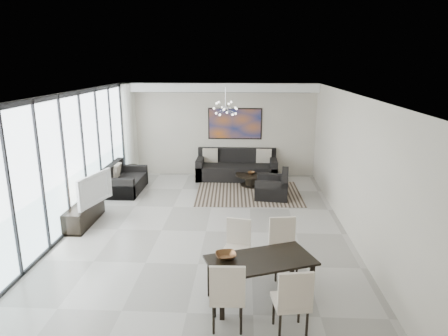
# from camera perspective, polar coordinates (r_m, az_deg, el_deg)

# --- Properties ---
(room_shell) EXTENTS (6.00, 9.00, 2.90)m
(room_shell) POSITION_cam_1_polar(r_m,az_deg,el_deg) (8.16, 0.50, 0.24)
(room_shell) COLOR #A8A39B
(room_shell) RESTS_ON ground
(window_wall) EXTENTS (0.37, 8.95, 2.90)m
(window_wall) POSITION_cam_1_polar(r_m,az_deg,el_deg) (8.93, -21.28, 0.62)
(window_wall) COLOR silver
(window_wall) RESTS_ON floor
(soffit) EXTENTS (5.98, 0.40, 0.26)m
(soffit) POSITION_cam_1_polar(r_m,az_deg,el_deg) (12.23, -0.79, 11.43)
(soffit) COLOR white
(soffit) RESTS_ON room_shell
(painting) EXTENTS (1.68, 0.04, 0.98)m
(painting) POSITION_cam_1_polar(r_m,az_deg,el_deg) (12.50, 1.58, 6.34)
(painting) COLOR #B45919
(painting) RESTS_ON room_shell
(chandelier) EXTENTS (0.66, 0.66, 0.71)m
(chandelier) POSITION_cam_1_polar(r_m,az_deg,el_deg) (10.46, 0.22, 8.53)
(chandelier) COLOR silver
(chandelier) RESTS_ON room_shell
(rug) EXTENTS (2.91, 2.28, 0.01)m
(rug) POSITION_cam_1_polar(r_m,az_deg,el_deg) (11.06, 3.51, -3.61)
(rug) COLOR black
(rug) RESTS_ON floor
(coffee_table) EXTENTS (1.01, 1.01, 0.35)m
(coffee_table) POSITION_cam_1_polar(r_m,az_deg,el_deg) (11.72, 4.12, -1.55)
(coffee_table) COLOR black
(coffee_table) RESTS_ON floor
(bowl_coffee) EXTENTS (0.25, 0.25, 0.07)m
(bowl_coffee) POSITION_cam_1_polar(r_m,az_deg,el_deg) (11.65, 3.92, -0.69)
(bowl_coffee) COLOR brown
(bowl_coffee) RESTS_ON coffee_table
(sofa_main) EXTENTS (2.46, 1.01, 0.89)m
(sofa_main) POSITION_cam_1_polar(r_m,az_deg,el_deg) (12.39, 1.82, -0.11)
(sofa_main) COLOR black
(sofa_main) RESTS_ON floor
(loveseat) EXTENTS (0.88, 1.57, 0.79)m
(loveseat) POSITION_cam_1_polar(r_m,az_deg,el_deg) (11.49, -14.09, -1.96)
(loveseat) COLOR black
(loveseat) RESTS_ON floor
(armchair) EXTENTS (0.95, 0.99, 0.75)m
(armchair) POSITION_cam_1_polar(r_m,az_deg,el_deg) (10.74, 7.05, -2.86)
(armchair) COLOR black
(armchair) RESTS_ON floor
(side_table) EXTENTS (0.36, 0.36, 0.49)m
(side_table) POSITION_cam_1_polar(r_m,az_deg,el_deg) (12.43, -12.97, -0.34)
(side_table) COLOR black
(side_table) RESTS_ON floor
(tv_console) EXTENTS (0.41, 1.46, 0.46)m
(tv_console) POSITION_cam_1_polar(r_m,az_deg,el_deg) (9.51, -19.33, -6.19)
(tv_console) COLOR black
(tv_console) RESTS_ON floor
(television) EXTENTS (0.45, 1.19, 0.68)m
(television) POSITION_cam_1_polar(r_m,az_deg,el_deg) (9.34, -18.55, -2.81)
(television) COLOR gray
(television) RESTS_ON tv_console
(dining_table) EXTENTS (1.77, 1.31, 0.66)m
(dining_table) POSITION_cam_1_polar(r_m,az_deg,el_deg) (6.19, 5.24, -13.56)
(dining_table) COLOR black
(dining_table) RESTS_ON floor
(dining_chair_sw) EXTENTS (0.48, 0.48, 1.01)m
(dining_chair_sw) POSITION_cam_1_polar(r_m,az_deg,el_deg) (5.51, 0.50, -17.29)
(dining_chair_sw) COLOR beige
(dining_chair_sw) RESTS_ON floor
(dining_chair_se) EXTENTS (0.52, 0.52, 0.99)m
(dining_chair_se) POSITION_cam_1_polar(r_m,az_deg,el_deg) (5.48, 9.82, -17.87)
(dining_chair_se) COLOR beige
(dining_chair_se) RESTS_ON floor
(dining_chair_nw) EXTENTS (0.50, 0.50, 0.92)m
(dining_chair_nw) POSITION_cam_1_polar(r_m,az_deg,el_deg) (6.96, 1.92, -10.53)
(dining_chair_nw) COLOR beige
(dining_chair_nw) RESTS_ON floor
(dining_chair_ne) EXTENTS (0.51, 0.51, 0.98)m
(dining_chair_ne) POSITION_cam_1_polar(r_m,az_deg,el_deg) (6.94, 8.46, -10.47)
(dining_chair_ne) COLOR beige
(dining_chair_ne) RESTS_ON floor
(bowl_dining) EXTENTS (0.38, 0.38, 0.08)m
(bowl_dining) POSITION_cam_1_polar(r_m,az_deg,el_deg) (6.14, 0.26, -12.41)
(bowl_dining) COLOR brown
(bowl_dining) RESTS_ON dining_table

